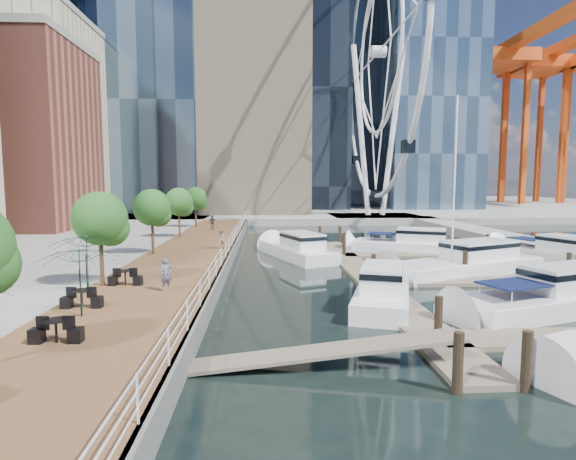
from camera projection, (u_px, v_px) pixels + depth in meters
The scene contains 18 objects.
ground at pixel (348, 328), 18.66m from camera, with size 520.00×520.00×0.00m, color black.
boardwalk at pixel (190, 258), 33.05m from camera, with size 6.00×60.00×1.00m, color brown.
seawall at pixel (231, 258), 33.20m from camera, with size 0.25×60.00×1.00m, color #595954.
land_far at pixel (278, 204), 119.94m from camera, with size 200.00×114.00×1.00m, color gray.
breakwater at pixel (531, 246), 39.51m from camera, with size 4.00×60.00×1.00m, color gray.
pier at pixel (375, 218), 70.99m from camera, with size 14.00×12.00×1.00m, color gray.
railing at pixel (229, 244), 33.09m from camera, with size 0.10×60.00×1.05m, color white, non-canonical shape.
floating_docks at pixel (442, 269), 28.94m from camera, with size 16.00×34.00×2.60m.
ferris_wheel at pixel (378, 52), 68.38m from camera, with size 5.80×45.60×47.80m.
port_cranes at pixel (542, 129), 115.12m from camera, with size 40.00×52.00×38.00m.
street_trees at pixel (152, 208), 31.54m from camera, with size 2.60×42.60×4.60m.
cafe_tables at pixel (71, 313), 16.00m from camera, with size 2.50×13.70×0.74m.
yacht_foreground at pixel (547, 313), 20.77m from camera, with size 2.79×10.40×2.15m, color silver, non-canonical shape.
pedestrian_near at pixel (166, 275), 20.80m from camera, with size 0.56×0.37×1.53m, color #53596F.
pedestrian_mid at pixel (221, 239), 34.33m from camera, with size 0.74×0.57×1.52m, color gray.
pedestrian_far at pixel (212, 222), 48.96m from camera, with size 0.91×0.38×1.55m, color #2F343B.
moored_yachts at pixel (452, 273), 30.19m from camera, with size 25.95×30.80×11.50m.
cafe_seating at pixel (58, 283), 16.46m from camera, with size 4.87×12.78×2.75m.
Camera 1 is at (-3.45, -17.99, 5.96)m, focal length 28.00 mm.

